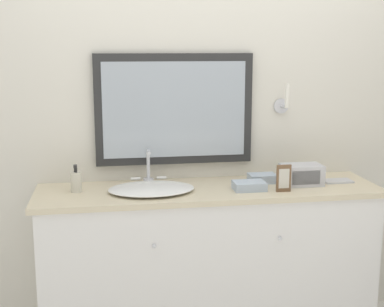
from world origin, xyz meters
name	(u,v)px	position (x,y,z in m)	size (l,w,h in m)	color
wall_back	(200,117)	(0.00, 0.56, 1.28)	(8.00, 0.18, 2.55)	silver
vanity_counter	(209,265)	(0.00, 0.28, 0.46)	(1.92, 0.52, 0.92)	white
sink_basin	(151,188)	(-0.33, 0.26, 0.93)	(0.47, 0.38, 0.20)	white
soap_bottle	(76,181)	(-0.73, 0.31, 0.97)	(0.06, 0.06, 0.15)	beige
appliance_box	(302,175)	(0.53, 0.27, 0.97)	(0.23, 0.15, 0.12)	#BCBCC1
picture_frame	(284,178)	(0.38, 0.14, 0.99)	(0.08, 0.01, 0.15)	brown
hand_towel_near_sink	(262,178)	(0.33, 0.35, 0.94)	(0.16, 0.11, 0.05)	#A8B7C6
hand_towel_far_corner	(249,186)	(0.21, 0.20, 0.94)	(0.17, 0.12, 0.05)	#A8B7C6
metal_tray	(337,181)	(0.76, 0.29, 0.92)	(0.17, 0.10, 0.01)	silver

